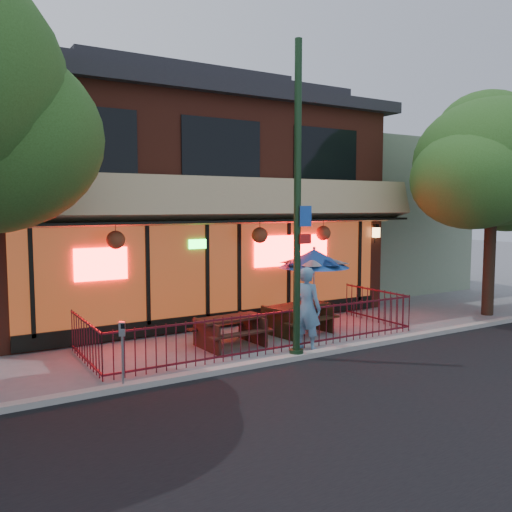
{
  "coord_description": "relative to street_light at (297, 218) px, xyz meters",
  "views": [
    {
      "loc": [
        -6.93,
        -10.18,
        3.43
      ],
      "look_at": [
        0.38,
        2.0,
        2.11
      ],
      "focal_mm": 38.0,
      "sensor_mm": 36.0,
      "label": 1
    }
  ],
  "objects": [
    {
      "name": "neighbor_building",
      "position": [
        9.0,
        8.1,
        -0.15
      ],
      "size": [
        6.0,
        7.0,
        6.0
      ],
      "primitive_type": "cube",
      "color": "gray",
      "rests_on": "ground"
    },
    {
      "name": "patio_fence",
      "position": [
        -0.0,
        0.91,
        -2.52
      ],
      "size": [
        8.44,
        2.62,
        1.0
      ],
      "color": "#4F101C",
      "rests_on": "ground"
    },
    {
      "name": "picnic_table_right",
      "position": [
        1.42,
        1.96,
        -2.64
      ],
      "size": [
        2.02,
        1.66,
        0.78
      ],
      "color": "black",
      "rests_on": "ground"
    },
    {
      "name": "parking_meter_near",
      "position": [
        -4.0,
        -0.08,
        -2.27
      ],
      "size": [
        0.14,
        0.13,
        1.3
      ],
      "color": "gray",
      "rests_on": "ground"
    },
    {
      "name": "picnic_table_left",
      "position": [
        -0.8,
        1.66,
        -2.67
      ],
      "size": [
        1.78,
        1.41,
        0.73
      ],
      "color": "#331A12",
      "rests_on": "ground"
    },
    {
      "name": "pedestrian",
      "position": [
        0.65,
        0.5,
        -2.15
      ],
      "size": [
        0.74,
        0.86,
        1.99
      ],
      "primitive_type": "imported",
      "rotation": [
        0.0,
        0.0,
        2.01
      ],
      "color": "#5A8DB4",
      "rests_on": "ground"
    },
    {
      "name": "street_light",
      "position": [
        0.0,
        0.0,
        0.0
      ],
      "size": [
        0.43,
        0.32,
        7.0
      ],
      "color": "#16311A",
      "rests_on": "ground"
    },
    {
      "name": "street_tree_right",
      "position": [
        8.04,
        0.99,
        1.81
      ],
      "size": [
        4.8,
        4.8,
        7.02
      ],
      "color": "#302318",
      "rests_on": "ground"
    },
    {
      "name": "curb",
      "position": [
        -0.0,
        -0.1,
        -3.09
      ],
      "size": [
        80.0,
        0.25,
        0.12
      ],
      "primitive_type": "cube",
      "color": "#999993",
      "rests_on": "ground"
    },
    {
      "name": "ground",
      "position": [
        -0.0,
        0.4,
        -3.15
      ],
      "size": [
        80.0,
        80.0,
        0.0
      ],
      "primitive_type": "plane",
      "color": "gray",
      "rests_on": "ground"
    },
    {
      "name": "restaurant_building",
      "position": [
        -0.0,
        7.51,
        0.98
      ],
      "size": [
        12.96,
        9.49,
        8.05
      ],
      "color": "maroon",
      "rests_on": "ground"
    },
    {
      "name": "patio_umbrella",
      "position": [
        2.31,
        2.43,
        -1.2
      ],
      "size": [
        2.0,
        2.0,
        2.28
      ],
      "color": "gray",
      "rests_on": "ground"
    }
  ]
}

